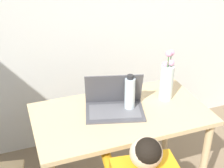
% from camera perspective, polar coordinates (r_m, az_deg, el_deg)
% --- Properties ---
extents(dining_table, '(1.10, 0.61, 0.71)m').
position_cam_1_polar(dining_table, '(2.04, 1.61, -7.65)').
color(dining_table, '#D6B784').
rests_on(dining_table, ground_plane).
extents(laptop, '(0.42, 0.33, 0.24)m').
position_cam_1_polar(laptop, '(1.98, 0.41, -3.35)').
color(laptop, '#4C4C51').
rests_on(laptop, dining_table).
extents(flower_vase, '(0.09, 0.09, 0.36)m').
position_cam_1_polar(flower_vase, '(2.09, 9.99, 0.79)').
color(flower_vase, silver).
rests_on(flower_vase, dining_table).
extents(water_bottle, '(0.07, 0.07, 0.24)m').
position_cam_1_polar(water_bottle, '(1.96, 3.27, -1.76)').
color(water_bottle, silver).
rests_on(water_bottle, dining_table).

